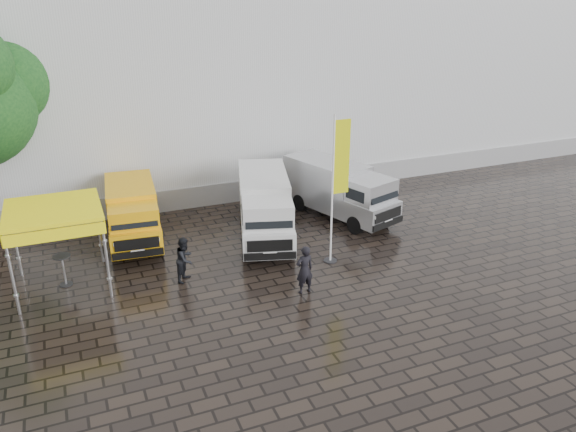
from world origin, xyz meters
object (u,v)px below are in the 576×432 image
Objects in this scene: van_white at (265,209)px; cocktail_table at (64,270)px; wheelie_bin at (356,178)px; van_silver at (340,191)px; van_yellow at (133,215)px; canopy_tent at (53,214)px; flagpole at (337,181)px; person_tent at (185,259)px; person_front at (305,270)px.

cocktail_table is (-7.75, -1.10, -0.70)m from van_white.
van_silver is at bearing -144.05° from wheelie_bin.
van_white reaches higher than van_silver.
van_yellow reaches higher than cocktail_table.
van_white is 1.04× the size of van_silver.
van_yellow is at bearing 45.22° from cocktail_table.
flagpole is at bearing -10.41° from canopy_tent.
canopy_tent reaches higher than van_white.
cocktail_table is 4.13m from person_tent.
flagpole is 5.13× the size of wheelie_bin.
cocktail_table is at bearing -174.87° from wheelie_bin.
van_yellow is 11.64m from wheelie_bin.
van_yellow is 4.20m from person_tent.
canopy_tent is at bearing -154.41° from van_white.
flagpole is (6.69, -4.64, 2.04)m from van_yellow.
van_yellow is at bearing 145.22° from flagpole.
canopy_tent is (-2.80, -2.90, 1.57)m from van_yellow.
flagpole is at bearing -11.12° from cocktail_table.
person_front is at bearing -144.74° from van_silver.
cocktail_table is (0.03, 0.12, -2.14)m from canopy_tent.
flagpole reaches higher than canopy_tent.
person_tent is at bearing -68.68° from van_yellow.
flagpole is at bearing -143.78° from person_front.
flagpole is (1.70, -2.96, 1.90)m from van_white.
van_white is at bearing -19.25° from person_tent.
person_front is 4.22m from person_tent.
person_front is at bearing -77.42° from van_white.
van_white is 5.18× the size of cocktail_table.
wheelie_bin is at bearing 16.59° from van_yellow.
wheelie_bin is (4.70, 6.96, -2.61)m from flagpole.
van_white reaches higher than wheelie_bin.
van_yellow is 2.99× the size of person_tent.
person_front is at bearing -142.38° from wheelie_bin.
van_yellow reaches higher than person_tent.
cocktail_table reaches higher than wheelie_bin.
cocktail_table is 15.05m from wheelie_bin.
person_tent is at bearing -175.21° from van_silver.
van_yellow is 4.35× the size of cocktail_table.
flagpole is at bearing -138.74° from wheelie_bin.
flagpole reaches higher than van_silver.
wheelie_bin is 11.03m from person_front.
person_tent is at bearing -39.21° from person_front.
flagpole reaches higher than person_front.
van_yellow is 4.33m from canopy_tent.
flagpole reaches higher than cocktail_table.
canopy_tent is at bearing 113.48° from person_tent.
flagpole is (-2.15, -3.84, 1.95)m from van_silver.
flagpole is (9.48, -1.74, 0.46)m from canopy_tent.
van_white is 7.58m from wheelie_bin.
cocktail_table is (-11.60, -1.98, -0.65)m from van_silver.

